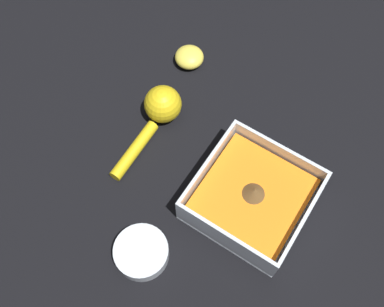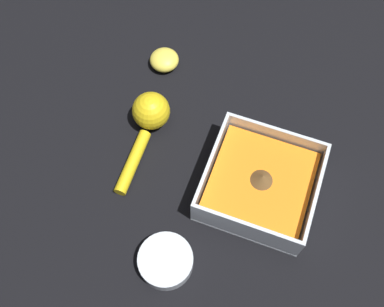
{
  "view_description": "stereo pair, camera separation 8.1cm",
  "coord_description": "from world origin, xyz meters",
  "views": [
    {
      "loc": [
        0.27,
        0.1,
        0.76
      ],
      "look_at": [
        -0.03,
        -0.1,
        0.04
      ],
      "focal_mm": 42.0,
      "sensor_mm": 36.0,
      "label": 1
    },
    {
      "loc": [
        0.31,
        0.02,
        0.76
      ],
      "look_at": [
        -0.03,
        -0.1,
        0.04
      ],
      "focal_mm": 42.0,
      "sensor_mm": 36.0,
      "label": 2
    }
  ],
  "objects": [
    {
      "name": "lemon_half",
      "position": [
        -0.23,
        -0.23,
        0.02
      ],
      "size": [
        0.06,
        0.06,
        0.03
      ],
      "color": "#EFDB4C",
      "rests_on": "ground_plane"
    },
    {
      "name": "lemon_squeezer",
      "position": [
        -0.08,
        -0.21,
        0.03
      ],
      "size": [
        0.2,
        0.07,
        0.07
      ],
      "rotation": [
        0.0,
        0.0,
        3.17
      ],
      "color": "yellow",
      "rests_on": "ground_plane"
    },
    {
      "name": "ground_plane",
      "position": [
        0.0,
        0.0,
        0.0
      ],
      "size": [
        4.0,
        4.0,
        0.0
      ],
      "primitive_type": "plane",
      "color": "black"
    },
    {
      "name": "spice_bowl",
      "position": [
        0.16,
        -0.08,
        0.01
      ],
      "size": [
        0.09,
        0.09,
        0.03
      ],
      "color": "silver",
      "rests_on": "ground_plane"
    },
    {
      "name": "square_dish",
      "position": [
        -0.02,
        0.03,
        0.03
      ],
      "size": [
        0.19,
        0.19,
        0.07
      ],
      "color": "silver",
      "rests_on": "ground_plane"
    }
  ]
}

